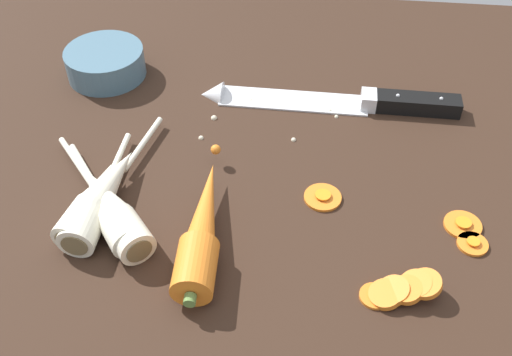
{
  "coord_description": "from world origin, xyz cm",
  "views": [
    {
      "loc": [
        5.31,
        -50.43,
        49.47
      ],
      "look_at": [
        0.0,
        -2.0,
        1.5
      ],
      "focal_mm": 41.93,
      "sensor_mm": 36.0,
      "label": 1
    }
  ],
  "objects_px": {
    "parsnip_mid_left": "(102,194)",
    "prep_bowl": "(105,62)",
    "whole_carrot": "(202,229)",
    "carrot_slice_stray_far": "(323,196)",
    "parsnip_front": "(110,208)",
    "chefs_knife": "(325,100)",
    "parsnip_mid_right": "(94,202)",
    "carrot_slice_stack": "(401,290)",
    "carrot_slice_stray_near": "(473,243)",
    "parsnip_back": "(109,207)",
    "carrot_slice_stray_mid": "(463,224)"
  },
  "relations": [
    {
      "from": "chefs_knife",
      "to": "parsnip_mid_right",
      "type": "relative_size",
      "value": 1.83
    },
    {
      "from": "carrot_slice_stray_far",
      "to": "parsnip_mid_right",
      "type": "bearing_deg",
      "value": -168.12
    },
    {
      "from": "carrot_slice_stray_far",
      "to": "whole_carrot",
      "type": "bearing_deg",
      "value": -148.14
    },
    {
      "from": "carrot_slice_stray_far",
      "to": "parsnip_front",
      "type": "bearing_deg",
      "value": -165.69
    },
    {
      "from": "carrot_slice_stack",
      "to": "prep_bowl",
      "type": "relative_size",
      "value": 0.72
    },
    {
      "from": "carrot_slice_stray_near",
      "to": "carrot_slice_stray_mid",
      "type": "bearing_deg",
      "value": 104.43
    },
    {
      "from": "parsnip_front",
      "to": "parsnip_mid_right",
      "type": "distance_m",
      "value": 0.02
    },
    {
      "from": "carrot_slice_stray_near",
      "to": "prep_bowl",
      "type": "height_order",
      "value": "prep_bowl"
    },
    {
      "from": "carrot_slice_stray_mid",
      "to": "prep_bowl",
      "type": "xyz_separation_m",
      "value": [
        -0.47,
        0.24,
        0.02
      ]
    },
    {
      "from": "whole_carrot",
      "to": "parsnip_front",
      "type": "bearing_deg",
      "value": 169.69
    },
    {
      "from": "carrot_slice_stack",
      "to": "prep_bowl",
      "type": "height_order",
      "value": "prep_bowl"
    },
    {
      "from": "carrot_slice_stack",
      "to": "parsnip_mid_right",
      "type": "bearing_deg",
      "value": 167.68
    },
    {
      "from": "whole_carrot",
      "to": "carrot_slice_stray_far",
      "type": "height_order",
      "value": "whole_carrot"
    },
    {
      "from": "carrot_slice_stray_far",
      "to": "prep_bowl",
      "type": "bearing_deg",
      "value": 145.94
    },
    {
      "from": "parsnip_mid_left",
      "to": "parsnip_back",
      "type": "bearing_deg",
      "value": -53.0
    },
    {
      "from": "parsnip_front",
      "to": "carrot_slice_stray_near",
      "type": "relative_size",
      "value": 5.59
    },
    {
      "from": "parsnip_mid_left",
      "to": "carrot_slice_stack",
      "type": "height_order",
      "value": "parsnip_mid_left"
    },
    {
      "from": "carrot_slice_stack",
      "to": "carrot_slice_stray_far",
      "type": "xyz_separation_m",
      "value": [
        -0.08,
        0.12,
        -0.01
      ]
    },
    {
      "from": "prep_bowl",
      "to": "chefs_knife",
      "type": "bearing_deg",
      "value": -6.33
    },
    {
      "from": "whole_carrot",
      "to": "carrot_slice_stack",
      "type": "relative_size",
      "value": 2.81
    },
    {
      "from": "parsnip_back",
      "to": "carrot_slice_stray_far",
      "type": "distance_m",
      "value": 0.24
    },
    {
      "from": "chefs_knife",
      "to": "carrot_slice_stray_far",
      "type": "relative_size",
      "value": 8.1
    },
    {
      "from": "carrot_slice_stray_mid",
      "to": "chefs_knife",
      "type": "bearing_deg",
      "value": 127.61
    },
    {
      "from": "carrot_slice_stack",
      "to": "carrot_slice_stray_mid",
      "type": "bearing_deg",
      "value": 53.0
    },
    {
      "from": "parsnip_back",
      "to": "carrot_slice_stray_far",
      "type": "bearing_deg",
      "value": 13.94
    },
    {
      "from": "carrot_slice_stack",
      "to": "carrot_slice_stray_mid",
      "type": "xyz_separation_m",
      "value": [
        0.07,
        0.1,
        -0.01
      ]
    },
    {
      "from": "chefs_knife",
      "to": "parsnip_front",
      "type": "distance_m",
      "value": 0.33
    },
    {
      "from": "carrot_slice_stray_far",
      "to": "prep_bowl",
      "type": "distance_m",
      "value": 0.38
    },
    {
      "from": "carrot_slice_stray_near",
      "to": "carrot_slice_stray_far",
      "type": "height_order",
      "value": "same"
    },
    {
      "from": "parsnip_front",
      "to": "carrot_slice_stray_mid",
      "type": "height_order",
      "value": "parsnip_front"
    },
    {
      "from": "carrot_slice_stray_mid",
      "to": "whole_carrot",
      "type": "bearing_deg",
      "value": -169.33
    },
    {
      "from": "parsnip_mid_left",
      "to": "carrot_slice_stray_far",
      "type": "height_order",
      "value": "parsnip_mid_left"
    },
    {
      "from": "parsnip_mid_left",
      "to": "parsnip_mid_right",
      "type": "xyz_separation_m",
      "value": [
        -0.0,
        -0.01,
        0.0
      ]
    },
    {
      "from": "chefs_knife",
      "to": "carrot_slice_stray_far",
      "type": "xyz_separation_m",
      "value": [
        0.0,
        -0.18,
        -0.0
      ]
    },
    {
      "from": "parsnip_back",
      "to": "carrot_slice_stray_far",
      "type": "xyz_separation_m",
      "value": [
        0.23,
        0.06,
        -0.02
      ]
    },
    {
      "from": "parsnip_mid_left",
      "to": "carrot_slice_stray_far",
      "type": "xyz_separation_m",
      "value": [
        0.24,
        0.04,
        -0.02
      ]
    },
    {
      "from": "whole_carrot",
      "to": "prep_bowl",
      "type": "bearing_deg",
      "value": 123.17
    },
    {
      "from": "parsnip_front",
      "to": "parsnip_back",
      "type": "relative_size",
      "value": 1.12
    },
    {
      "from": "carrot_slice_stray_far",
      "to": "prep_bowl",
      "type": "height_order",
      "value": "prep_bowl"
    },
    {
      "from": "parsnip_back",
      "to": "parsnip_mid_left",
      "type": "bearing_deg",
      "value": 127.0
    },
    {
      "from": "parsnip_front",
      "to": "carrot_slice_stray_far",
      "type": "relative_size",
      "value": 4.26
    },
    {
      "from": "parsnip_front",
      "to": "carrot_slice_stack",
      "type": "bearing_deg",
      "value": -11.98
    },
    {
      "from": "parsnip_mid_left",
      "to": "prep_bowl",
      "type": "xyz_separation_m",
      "value": [
        -0.07,
        0.25,
        0.0
      ]
    },
    {
      "from": "parsnip_front",
      "to": "carrot_slice_stray_far",
      "type": "bearing_deg",
      "value": 14.31
    },
    {
      "from": "chefs_knife",
      "to": "parsnip_back",
      "type": "distance_m",
      "value": 0.33
    },
    {
      "from": "prep_bowl",
      "to": "parsnip_front",
      "type": "bearing_deg",
      "value": -72.58
    },
    {
      "from": "prep_bowl",
      "to": "whole_carrot",
      "type": "bearing_deg",
      "value": -56.83
    },
    {
      "from": "whole_carrot",
      "to": "carrot_slice_stray_near",
      "type": "xyz_separation_m",
      "value": [
        0.28,
        0.03,
        -0.02
      ]
    },
    {
      "from": "chefs_knife",
      "to": "carrot_slice_stray_near",
      "type": "distance_m",
      "value": 0.28
    },
    {
      "from": "parsnip_mid_right",
      "to": "carrot_slice_stray_mid",
      "type": "height_order",
      "value": "parsnip_mid_right"
    }
  ]
}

